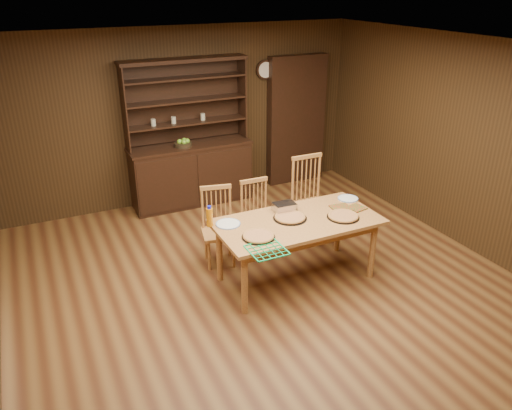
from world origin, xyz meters
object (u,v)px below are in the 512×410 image
dining_table (297,227)px  chair_left (218,223)px  chair_right (309,195)px  juice_bottle (210,217)px  chair_center (257,214)px  china_hutch (191,166)px

dining_table → chair_left: size_ratio=1.90×
chair_right → dining_table: bearing=-127.8°
juice_bottle → chair_left: bearing=60.4°
dining_table → juice_bottle: size_ratio=7.77×
dining_table → juice_bottle: juice_bottle is taller
chair_left → chair_center: bearing=17.9°
chair_center → juice_bottle: size_ratio=4.00×
chair_left → chair_right: (1.32, 0.08, 0.09)m
china_hutch → chair_left: 1.84m
chair_left → chair_center: (0.54, 0.05, -0.01)m
dining_table → chair_left: 1.02m
chair_right → juice_bottle: size_ratio=4.77×
chair_center → dining_table: bearing=-81.4°
china_hutch → dining_table: 2.62m
dining_table → chair_left: chair_left is taller
china_hutch → dining_table: (0.37, -2.59, 0.07)m
dining_table → china_hutch: bearing=98.2°
dining_table → chair_center: chair_center is taller
china_hutch → juice_bottle: 2.38m
dining_table → chair_center: bearing=97.5°
dining_table → chair_left: (-0.65, 0.77, -0.16)m
chair_left → chair_center: 0.54m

